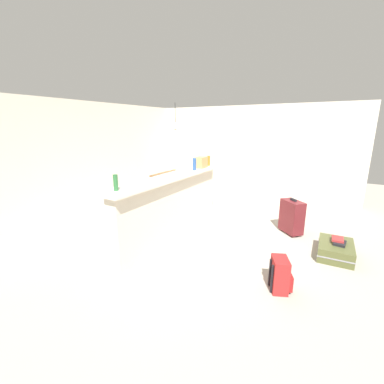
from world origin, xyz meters
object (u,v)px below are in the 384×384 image
book_stack (339,241)px  bottle_amber (208,161)px  grocery_bag (201,162)px  backpack_red (280,275)px  suitcase_flat_olive (335,250)px  bottle_blue (194,164)px  dining_chair_near_partition (192,184)px  pendant_lamp (175,125)px  bottle_clear (145,175)px  suitcase_upright_maroon (292,216)px  bottle_white (178,168)px  dining_table (175,177)px  bottle_green (116,183)px

book_stack → bottle_amber: bearing=76.4°
grocery_bag → backpack_red: grocery_bag is taller
bottle_amber → suitcase_flat_olive: 2.84m
bottle_blue → bottle_amber: 0.66m
grocery_bag → dining_chair_near_partition: bearing=38.7°
bottle_blue → grocery_bag: (0.33, 0.04, -0.01)m
pendant_lamp → backpack_red: size_ratio=1.56×
bottle_clear → bottle_blue: 1.30m
bottle_clear → suitcase_flat_olive: bottle_clear is taller
pendant_lamp → suitcase_flat_olive: 4.40m
suitcase_upright_maroon → bottle_white: bearing=125.0°
grocery_bag → dining_table: size_ratio=0.24×
bottle_white → backpack_red: (-0.68, -1.92, -1.06)m
bottle_white → dining_table: bearing=35.7°
dining_table → pendant_lamp: size_ratio=1.68×
bottle_white → dining_table: bottle_white is taller
book_stack → dining_chair_near_partition: bearing=69.3°
dining_table → book_stack: size_ratio=3.77×
suitcase_upright_maroon → book_stack: size_ratio=2.29×
bottle_blue → backpack_red: size_ratio=0.56×
bottle_blue → backpack_red: (-1.27, -1.93, -1.05)m
grocery_bag → backpack_red: size_ratio=0.62×
pendant_lamp → backpack_red: 4.48m
suitcase_flat_olive → book_stack: (0.01, -0.03, 0.14)m
bottle_clear → bottle_white: bottle_white is taller
bottle_clear → dining_chair_near_partition: 2.78m
bottle_clear → book_stack: 3.11m
bottle_green → dining_table: 3.47m
bottle_green → bottle_white: bearing=-5.2°
book_stack → bottle_blue: bearing=90.9°
bottle_green → suitcase_upright_maroon: size_ratio=0.32×
bottle_green → grocery_bag: (2.20, -0.07, 0.00)m
backpack_red → suitcase_upright_maroon: suitcase_upright_maroon is taller
dining_table → dining_chair_near_partition: 0.55m
dining_table → suitcase_upright_maroon: 3.17m
dining_chair_near_partition → bottle_clear: bearing=-164.9°
bottle_blue → suitcase_upright_maroon: size_ratio=0.35×
bottle_white → backpack_red: bearing=-109.5°
bottle_clear → bottle_blue: (1.29, -0.12, 0.00)m
dining_chair_near_partition → suitcase_upright_maroon: 2.64m
pendant_lamp → suitcase_flat_olive: (-1.27, -3.79, -1.85)m
bottle_white → bottle_blue: bearing=1.4°
grocery_bag → dining_chair_near_partition: 1.44m
grocery_bag → dining_table: 1.74m
bottle_white → pendant_lamp: (1.89, 1.31, 0.70)m
dining_table → backpack_red: 4.20m
book_stack → bottle_clear: bearing=116.8°
backpack_red → bottle_white: bearing=70.5°
dining_table → bottle_clear: bearing=-154.6°
pendant_lamp → backpack_red: pendant_lamp is taller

